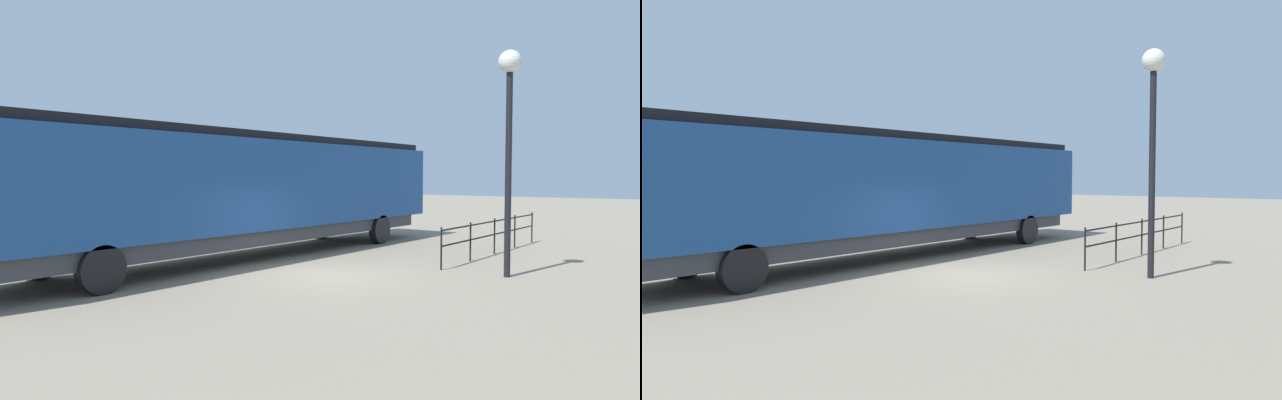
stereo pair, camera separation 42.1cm
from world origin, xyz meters
The scene contains 4 objects.
ground_plane centered at (0.00, 0.00, 0.00)m, with size 120.00×120.00×0.00m, color gray.
locomotive centered at (-3.87, 1.61, 2.22)m, with size 3.15×18.19×3.93m.
lamp_post centered at (3.89, 2.80, 4.34)m, with size 0.58×0.58×5.81m.
platform_fence centered at (2.09, 6.81, 0.78)m, with size 0.05×8.19×1.19m.
Camera 1 is at (8.74, -11.35, 2.59)m, focal length 31.03 mm.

